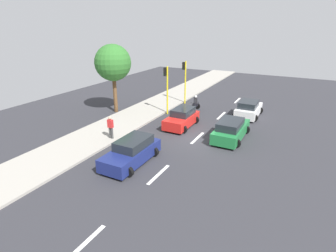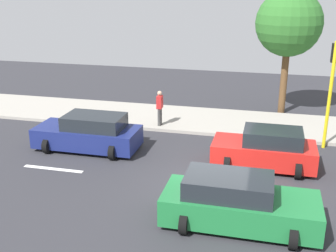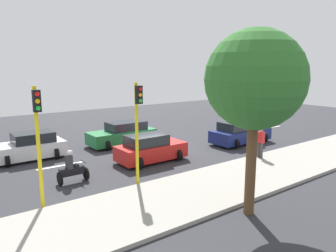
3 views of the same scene
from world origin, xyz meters
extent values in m
cube|color=#2D2D33|center=(0.00, 0.00, -0.05)|extent=(40.00, 60.00, 0.10)
cube|color=#9E998E|center=(7.00, 0.00, 0.07)|extent=(4.00, 60.00, 0.15)
cube|color=white|center=(0.00, -6.00, 0.01)|extent=(0.20, 2.40, 0.01)
cube|color=white|center=(0.00, 0.00, 0.01)|extent=(0.20, 2.40, 0.01)
cube|color=white|center=(0.00, 6.00, 0.01)|extent=(0.20, 2.40, 0.01)
cube|color=white|center=(0.00, 12.00, 0.01)|extent=(0.20, 2.40, 0.01)
cube|color=red|center=(2.12, -1.66, 0.56)|extent=(1.71, 3.82, 0.80)
cube|color=#1E2328|center=(2.12, -1.97, 1.24)|extent=(1.44, 2.14, 0.56)
cylinder|color=black|center=(1.38, -0.40, 0.32)|extent=(0.64, 0.22, 0.64)
cylinder|color=black|center=(2.87, -0.40, 0.32)|extent=(0.64, 0.22, 0.64)
cylinder|color=black|center=(1.38, -2.93, 0.32)|extent=(0.64, 0.22, 0.64)
cylinder|color=black|center=(2.87, -2.93, 0.32)|extent=(0.64, 0.22, 0.64)
cube|color=navy|center=(2.20, 5.55, 0.56)|extent=(1.81, 4.34, 0.80)
cube|color=#1E2328|center=(2.20, 5.21, 1.24)|extent=(1.52, 2.43, 0.56)
cylinder|color=black|center=(1.41, 6.98, 0.32)|extent=(0.64, 0.22, 0.64)
cylinder|color=black|center=(3.00, 6.98, 0.32)|extent=(0.64, 0.22, 0.64)
cylinder|color=black|center=(1.41, 4.12, 0.32)|extent=(0.64, 0.22, 0.64)
cylinder|color=black|center=(3.00, 4.12, 0.32)|extent=(0.64, 0.22, 0.64)
cube|color=#1E7238|center=(-2.22, -1.15, 0.56)|extent=(1.81, 4.43, 0.80)
cube|color=#1E2328|center=(-2.22, -0.79, 1.24)|extent=(1.52, 2.48, 0.56)
cylinder|color=black|center=(-1.43, -2.61, 0.32)|extent=(0.64, 0.22, 0.64)
cylinder|color=black|center=(-3.01, -2.61, 0.32)|extent=(0.64, 0.22, 0.64)
cylinder|color=black|center=(-1.43, 0.32, 0.32)|extent=(0.64, 0.22, 0.64)
cylinder|color=black|center=(-3.01, 0.32, 0.32)|extent=(0.64, 0.22, 0.64)
cube|color=white|center=(-2.25, -7.02, 0.56)|extent=(1.82, 3.81, 0.80)
cube|color=#1E2328|center=(-2.25, -6.71, 1.24)|extent=(1.53, 2.13, 0.56)
cylinder|color=black|center=(-1.45, -8.27, 0.32)|extent=(0.64, 0.22, 0.64)
cylinder|color=black|center=(-3.05, -8.27, 0.32)|extent=(0.64, 0.22, 0.64)
cylinder|color=black|center=(-1.45, -5.76, 0.32)|extent=(0.64, 0.22, 0.64)
cylinder|color=black|center=(-3.05, -5.76, 0.32)|extent=(0.64, 0.22, 0.64)
cylinder|color=black|center=(2.81, -5.73, 0.30)|extent=(0.60, 0.10, 0.60)
cylinder|color=black|center=(2.81, -6.93, 0.30)|extent=(0.60, 0.10, 0.60)
cube|color=black|center=(2.81, -6.38, 0.55)|extent=(0.28, 1.10, 0.36)
sphere|color=black|center=(2.81, -6.18, 0.73)|extent=(0.32, 0.32, 0.32)
cylinder|color=black|center=(2.81, -5.83, 0.90)|extent=(0.55, 0.04, 0.04)
cube|color=#333338|center=(2.81, -6.48, 1.00)|extent=(0.36, 0.24, 0.60)
sphere|color=silver|center=(2.81, -6.43, 1.40)|extent=(0.26, 0.26, 0.26)
cylinder|color=#3F3F3F|center=(5.45, 3.30, 0.57)|extent=(0.16, 0.16, 0.85)
cylinder|color=#3F3F3F|center=(5.65, 3.30, 0.57)|extent=(0.16, 0.16, 0.85)
cube|color=red|center=(5.55, 3.30, 1.30)|extent=(0.40, 0.24, 0.60)
sphere|color=tan|center=(5.55, 3.30, 1.73)|extent=(0.22, 0.22, 0.22)
cylinder|color=yellow|center=(4.75, -8.19, 2.25)|extent=(0.14, 0.14, 4.50)
cube|color=black|center=(4.97, -8.19, 4.00)|extent=(0.24, 0.24, 0.76)
sphere|color=red|center=(5.09, -8.19, 4.24)|extent=(0.16, 0.16, 0.16)
sphere|color=#F2A50C|center=(5.09, -8.19, 4.00)|extent=(0.16, 0.16, 0.16)
sphere|color=green|center=(5.09, -8.19, 3.76)|extent=(0.16, 0.16, 0.16)
cylinder|color=yellow|center=(4.75, -4.13, 2.25)|extent=(0.14, 0.14, 4.50)
cube|color=black|center=(4.97, -4.13, 4.00)|extent=(0.24, 0.24, 0.76)
sphere|color=red|center=(5.09, -4.13, 4.24)|extent=(0.16, 0.16, 0.16)
sphere|color=#F2A50C|center=(5.09, -4.13, 4.00)|extent=(0.16, 0.16, 0.16)
sphere|color=green|center=(5.09, -4.13, 3.76)|extent=(0.16, 0.16, 0.16)
cylinder|color=brown|center=(9.52, -2.41, 1.78)|extent=(0.36, 0.36, 3.56)
sphere|color=#2D6B28|center=(9.52, -2.41, 4.74)|extent=(3.36, 3.36, 3.36)
camera|label=1|loc=(-6.86, 17.94, 8.22)|focal=29.28mm
camera|label=2|loc=(-13.04, -1.69, 6.69)|focal=44.99mm
camera|label=3|loc=(16.40, -11.07, 5.17)|focal=34.35mm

